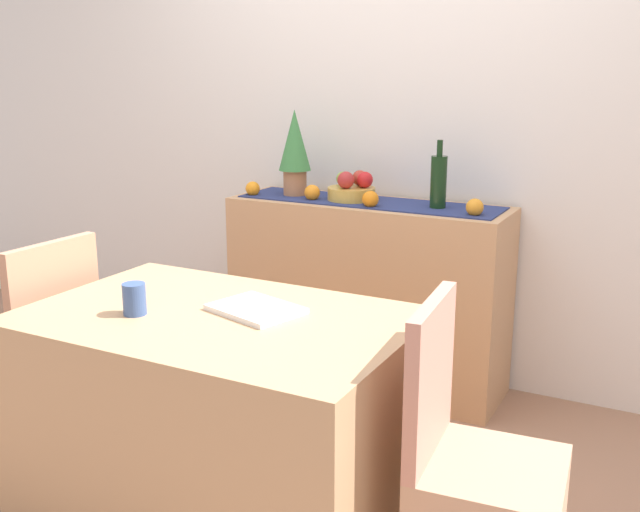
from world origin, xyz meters
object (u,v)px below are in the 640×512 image
object	(u,v)px
potted_plant	(295,148)
chair_near_window	(35,395)
wine_bottle	(439,181)
open_book	(256,309)
dining_table	(221,420)
coffee_cup	(134,299)
sideboard_console	(367,294)
fruit_bowl	(351,194)

from	to	relation	value
potted_plant	chair_near_window	xyz separation A→B (m)	(-0.45, -1.28, -0.86)
wine_bottle	open_book	distance (m)	1.25
potted_plant	dining_table	bearing A→B (deg)	-71.03
open_book	coffee_cup	size ratio (longest dim) A/B	2.72
dining_table	coffee_cup	bearing A→B (deg)	-153.06
wine_bottle	dining_table	xyz separation A→B (m)	(-0.29, -1.28, -0.65)
sideboard_console	fruit_bowl	world-z (taller)	fruit_bowl
chair_near_window	coffee_cup	bearing A→B (deg)	-10.40
dining_table	open_book	world-z (taller)	open_book
wine_bottle	open_book	xyz separation A→B (m)	(-0.20, -1.20, -0.27)
open_book	dining_table	bearing A→B (deg)	-123.05
coffee_cup	open_book	bearing A→B (deg)	31.37
coffee_cup	dining_table	bearing A→B (deg)	26.94
wine_bottle	dining_table	size ratio (longest dim) A/B	0.25
fruit_bowl	open_book	size ratio (longest dim) A/B	0.80
dining_table	chair_near_window	xyz separation A→B (m)	(-0.89, -0.00, -0.10)
fruit_bowl	wine_bottle	xyz separation A→B (m)	(0.43, 0.00, 0.09)
sideboard_console	coffee_cup	size ratio (longest dim) A/B	12.89
coffee_cup	sideboard_console	bearing A→B (deg)	82.35
wine_bottle	chair_near_window	xyz separation A→B (m)	(-1.18, -1.28, -0.75)
wine_bottle	chair_near_window	bearing A→B (deg)	-132.52
dining_table	coffee_cup	world-z (taller)	coffee_cup
potted_plant	fruit_bowl	bearing A→B (deg)	0.00
wine_bottle	chair_near_window	world-z (taller)	wine_bottle
sideboard_console	dining_table	distance (m)	1.29
fruit_bowl	potted_plant	world-z (taller)	potted_plant
fruit_bowl	dining_table	xyz separation A→B (m)	(0.14, -1.28, -0.56)
sideboard_console	fruit_bowl	distance (m)	0.49
fruit_bowl	wine_bottle	size ratio (longest dim) A/B	0.73
fruit_bowl	coffee_cup	distance (m)	1.41
sideboard_console	potted_plant	size ratio (longest dim) A/B	3.17
dining_table	wine_bottle	bearing A→B (deg)	77.25
fruit_bowl	potted_plant	size ratio (longest dim) A/B	0.54
open_book	coffee_cup	bearing A→B (deg)	-132.58
wine_bottle	potted_plant	size ratio (longest dim) A/B	0.73
dining_table	coffee_cup	xyz separation A→B (m)	(-0.24, -0.12, 0.42)
wine_bottle	open_book	world-z (taller)	wine_bottle
fruit_bowl	wine_bottle	bearing A→B (deg)	0.00
wine_bottle	dining_table	bearing A→B (deg)	-102.75
fruit_bowl	chair_near_window	bearing A→B (deg)	-120.33
sideboard_console	open_book	size ratio (longest dim) A/B	4.74
sideboard_console	fruit_bowl	xyz separation A→B (m)	(-0.09, 0.00, 0.48)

